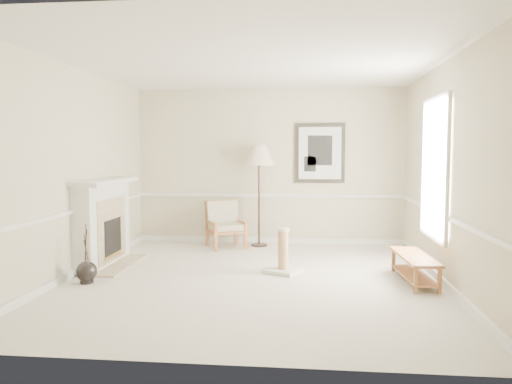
% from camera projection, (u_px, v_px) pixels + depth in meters
% --- Properties ---
extents(ground, '(5.50, 5.50, 0.00)m').
position_uv_depth(ground, '(253.00, 279.00, 6.77)').
color(ground, silver).
rests_on(ground, ground).
extents(room, '(5.04, 5.54, 2.92)m').
position_uv_depth(room, '(264.00, 141.00, 6.68)').
color(room, beige).
rests_on(room, ground).
extents(fireplace, '(0.64, 1.64, 1.31)m').
position_uv_depth(fireplace, '(104.00, 223.00, 7.55)').
color(fireplace, white).
rests_on(fireplace, ground).
extents(floor_vase, '(0.27, 0.27, 0.79)m').
position_uv_depth(floor_vase, '(87.00, 272.00, 6.54)').
color(floor_vase, black).
rests_on(floor_vase, ground).
extents(armchair, '(0.85, 0.87, 0.83)m').
position_uv_depth(armchair, '(225.00, 222.00, 9.04)').
color(armchair, '#A65C35').
rests_on(armchair, ground).
extents(floor_lamp, '(0.72, 0.72, 1.85)m').
position_uv_depth(floor_lamp, '(259.00, 158.00, 9.03)').
color(floor_lamp, black).
rests_on(floor_lamp, ground).
extents(bench, '(0.46, 1.28, 0.36)m').
position_uv_depth(bench, '(415.00, 264.00, 6.60)').
color(bench, '#A65C35').
rests_on(bench, ground).
extents(scratching_post, '(0.60, 0.60, 0.64)m').
position_uv_depth(scratching_post, '(283.00, 259.00, 7.11)').
color(scratching_post, white).
rests_on(scratching_post, ground).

